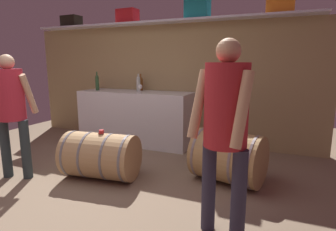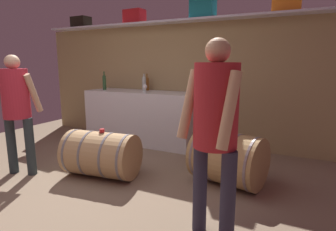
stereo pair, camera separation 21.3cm
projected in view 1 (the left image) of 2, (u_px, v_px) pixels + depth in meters
The scene contains 17 objects.
ground_plane at pixel (105, 178), 3.43m from camera, with size 6.61×8.22×0.02m, color #7E6953.
back_wall_panel at pixel (164, 84), 4.95m from camera, with size 5.41×0.10×2.05m, color tan.
high_shelf_board at pixel (160, 22), 4.62m from camera, with size 4.97×0.40×0.03m, color silver.
toolcase_black at pixel (71, 21), 5.30m from camera, with size 0.36×0.24×0.21m, color black.
toolcase_red at pixel (128, 16), 4.83m from camera, with size 0.36×0.22×0.24m, color red.
toolcase_teal at pixel (197, 8), 4.34m from camera, with size 0.37×0.26×0.33m, color teal.
toolcase_orange at pixel (280, 2), 3.89m from camera, with size 0.38×0.23×0.32m, color orange.
work_cabinet at pixel (136, 117), 4.85m from camera, with size 2.00×0.65×0.91m, color silver.
wine_bottle_clear at pixel (138, 83), 4.75m from camera, with size 0.07×0.07×0.30m.
wine_bottle_amber at pixel (141, 83), 4.92m from camera, with size 0.07×0.07×0.30m.
wine_bottle_green at pixel (97, 82), 4.95m from camera, with size 0.06×0.06×0.33m.
wine_glass at pixel (140, 87), 4.43m from camera, with size 0.07×0.07×0.15m.
wine_barrel_near at pixel (101, 156), 3.36m from camera, with size 0.93×0.65×0.57m.
wine_barrel_far at pixel (228, 157), 3.24m from camera, with size 0.90×0.76×0.62m.
tasting_cup at pixel (102, 132), 3.30m from camera, with size 0.06×0.06×0.04m, color red.
winemaker_pouring at pixel (225, 121), 2.08m from camera, with size 0.51×0.44×1.57m.
visitor_tasting at pixel (11, 104), 3.26m from camera, with size 0.49×0.43×1.50m.
Camera 1 is at (1.96, -2.05, 1.39)m, focal length 29.40 mm.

